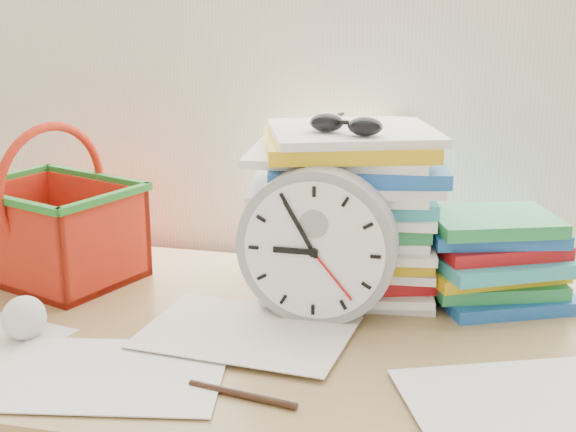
% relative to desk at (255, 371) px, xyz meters
% --- Properties ---
extents(desk, '(1.40, 0.70, 0.75)m').
position_rel_desk_xyz_m(desk, '(0.00, 0.00, 0.00)').
color(desk, olive).
rests_on(desk, ground).
extents(paper_stack, '(0.38, 0.34, 0.29)m').
position_rel_desk_xyz_m(paper_stack, '(0.11, 0.20, 0.22)').
color(paper_stack, white).
rests_on(paper_stack, desk).
extents(clock, '(0.26, 0.05, 0.26)m').
position_rel_desk_xyz_m(clock, '(0.09, 0.06, 0.20)').
color(clock, gray).
rests_on(clock, desk).
extents(sunglasses, '(0.18, 0.16, 0.04)m').
position_rel_desk_xyz_m(sunglasses, '(0.12, 0.15, 0.38)').
color(sunglasses, black).
rests_on(sunglasses, paper_stack).
extents(book_stack, '(0.32, 0.28, 0.16)m').
position_rel_desk_xyz_m(book_stack, '(0.38, 0.21, 0.15)').
color(book_stack, white).
rests_on(book_stack, desk).
extents(basket, '(0.34, 0.31, 0.29)m').
position_rel_desk_xyz_m(basket, '(-0.42, 0.14, 0.22)').
color(basket, red).
rests_on(basket, desk).
extents(crumpled_ball, '(0.07, 0.07, 0.07)m').
position_rel_desk_xyz_m(crumpled_ball, '(-0.34, -0.11, 0.11)').
color(crumpled_ball, silver).
rests_on(crumpled_ball, desk).
extents(pen, '(0.16, 0.04, 0.01)m').
position_rel_desk_xyz_m(pen, '(0.04, -0.22, 0.08)').
color(pen, black).
rests_on(pen, desk).
extents(scattered_papers, '(1.26, 0.42, 0.02)m').
position_rel_desk_xyz_m(scattered_papers, '(0.00, 0.00, 0.08)').
color(scattered_papers, white).
rests_on(scattered_papers, desk).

